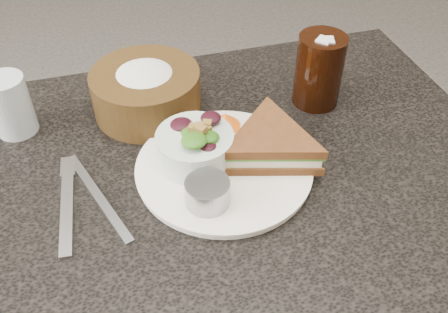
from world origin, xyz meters
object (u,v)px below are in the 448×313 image
object	(u,v)px
dressing_ramekin	(207,193)
dining_table	(203,312)
sandwich	(270,144)
bread_basket	(146,85)
water_glass	(10,105)
dinner_plate	(224,168)
cola_glass	(319,67)
salad_bowl	(195,143)

from	to	relation	value
dressing_ramekin	dining_table	bearing A→B (deg)	94.98
dining_table	sandwich	distance (m)	0.43
bread_basket	water_glass	world-z (taller)	bread_basket
dinner_plate	bread_basket	bearing A→B (deg)	115.04
dining_table	cola_glass	size ratio (longest dim) A/B	7.13
dressing_ramekin	water_glass	bearing A→B (deg)	135.85
dining_table	water_glass	xyz separation A→B (m)	(-0.26, 0.20, 0.43)
water_glass	cola_glass	bearing A→B (deg)	-6.69
sandwich	cola_glass	distance (m)	0.19
dinner_plate	bread_basket	distance (m)	0.21
dining_table	sandwich	bearing A→B (deg)	6.25
bread_basket	cola_glass	xyz separation A→B (m)	(0.29, -0.05, 0.02)
water_glass	salad_bowl	bearing A→B (deg)	-31.79
dining_table	cola_glass	xyz separation A→B (m)	(0.26, 0.14, 0.45)
water_glass	dining_table	bearing A→B (deg)	-38.06
dining_table	bread_basket	size ratio (longest dim) A/B	5.37
bread_basket	water_glass	bearing A→B (deg)	178.37
dining_table	sandwich	xyz separation A→B (m)	(0.12, 0.01, 0.41)
cola_glass	dining_table	bearing A→B (deg)	-150.71
dinner_plate	dressing_ramekin	distance (m)	0.08
dinner_plate	dressing_ramekin	size ratio (longest dim) A/B	4.19
sandwich	bread_basket	distance (m)	0.24
dining_table	salad_bowl	distance (m)	0.42
dinner_plate	cola_glass	distance (m)	0.25
salad_bowl	dressing_ramekin	bearing A→B (deg)	-92.46
sandwich	salad_bowl	size ratio (longest dim) A/B	1.54
dinner_plate	sandwich	size ratio (longest dim) A/B	1.48
sandwich	water_glass	xyz separation A→B (m)	(-0.38, 0.19, 0.02)
sandwich	bread_basket	xyz separation A→B (m)	(-0.16, 0.18, 0.02)
dining_table	sandwich	size ratio (longest dim) A/B	5.52
salad_bowl	cola_glass	xyz separation A→B (m)	(0.25, 0.11, 0.02)
dining_table	bread_basket	bearing A→B (deg)	101.22
dinner_plate	cola_glass	xyz separation A→B (m)	(0.21, 0.13, 0.06)
dinner_plate	sandwich	world-z (taller)	sandwich
bread_basket	cola_glass	distance (m)	0.30
water_glass	dressing_ramekin	bearing A→B (deg)	-44.15
dining_table	cola_glass	bearing A→B (deg)	29.29
dining_table	cola_glass	distance (m)	0.53
dining_table	dinner_plate	size ratio (longest dim) A/B	3.73
dinner_plate	cola_glass	size ratio (longest dim) A/B	1.91
salad_bowl	dressing_ramekin	distance (m)	0.09
cola_glass	water_glass	bearing A→B (deg)	173.31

